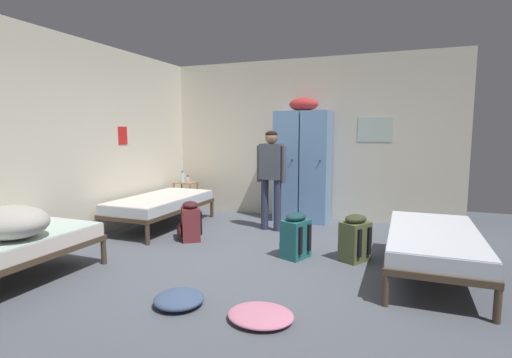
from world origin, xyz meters
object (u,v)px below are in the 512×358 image
at_px(bed_left_rear, 161,203).
at_px(clothes_pile_denim, 179,299).
at_px(lotion_bottle, 188,179).
at_px(backpack_teal, 295,236).
at_px(clothes_pile_pink, 261,315).
at_px(bed_right, 433,241).
at_px(water_bottle, 183,177).
at_px(locker_bank, 303,164).
at_px(bedding_heap, 11,222).
at_px(backpack_maroon, 190,222).
at_px(person_traveler, 271,171).
at_px(shelf_unit, 186,194).
at_px(backpack_olive, 354,239).

relative_size(bed_left_rear, clothes_pile_denim, 4.30).
height_order(bed_left_rear, lotion_bottle, lotion_bottle).
height_order(backpack_teal, clothes_pile_pink, backpack_teal).
bearing_deg(clothes_pile_denim, backpack_teal, 70.04).
bearing_deg(bed_right, water_bottle, 155.35).
distance_m(water_bottle, clothes_pile_denim, 4.15).
bearing_deg(bed_right, locker_bank, 133.53).
bearing_deg(backpack_teal, bedding_heap, -140.85).
xyz_separation_m(water_bottle, backpack_maroon, (1.16, -1.68, -0.40)).
relative_size(person_traveler, water_bottle, 7.30).
height_order(shelf_unit, clothes_pile_pink, shelf_unit).
height_order(locker_bank, bedding_heap, locker_bank).
bearing_deg(shelf_unit, backpack_maroon, -57.00).
bearing_deg(bed_left_rear, locker_bank, 32.33).
height_order(bed_right, backpack_maroon, backpack_maroon).
bearing_deg(backpack_maroon, locker_bank, 56.95).
bearing_deg(shelf_unit, backpack_teal, -35.02).
bearing_deg(bedding_heap, clothes_pile_pink, 5.67).
xyz_separation_m(locker_bank, bed_left_rear, (-1.98, -1.25, -0.59)).
bearing_deg(locker_bank, bed_right, -46.47).
bearing_deg(backpack_maroon, person_traveler, 47.65).
bearing_deg(locker_bank, backpack_teal, -77.90).
distance_m(lotion_bottle, clothes_pile_denim, 4.02).
height_order(shelf_unit, person_traveler, person_traveler).
bearing_deg(person_traveler, backpack_olive, -35.81).
bearing_deg(clothes_pile_pink, backpack_olive, 73.92).
bearing_deg(clothes_pile_denim, water_bottle, 121.40).
bearing_deg(clothes_pile_pink, backpack_teal, 95.91).
bearing_deg(clothes_pile_denim, backpack_maroon, 118.27).
relative_size(shelf_unit, clothes_pile_denim, 1.29).
bearing_deg(backpack_teal, bed_right, -2.50).
distance_m(lotion_bottle, backpack_teal, 3.18).
bearing_deg(clothes_pile_denim, lotion_bottle, 120.01).
relative_size(person_traveler, lotion_bottle, 11.09).
xyz_separation_m(bed_right, backpack_olive, (-0.82, 0.22, -0.12)).
height_order(person_traveler, backpack_teal, person_traveler).
distance_m(person_traveler, water_bottle, 2.17).
distance_m(backpack_olive, backpack_maroon, 2.25).
bearing_deg(bed_left_rear, backpack_olive, -10.23).
xyz_separation_m(bed_left_rear, person_traveler, (1.70, 0.44, 0.54)).
bearing_deg(clothes_pile_pink, bedding_heap, -174.33).
relative_size(locker_bank, clothes_pile_pink, 3.82).
xyz_separation_m(water_bottle, clothes_pile_pink, (2.90, -3.50, -0.62)).
bearing_deg(person_traveler, water_bottle, 160.15).
bearing_deg(person_traveler, bed_right, -28.78).
relative_size(locker_bank, clothes_pile_denim, 4.68).
bearing_deg(person_traveler, bedding_heap, -117.86).
relative_size(bed_right, bedding_heap, 2.57).
bearing_deg(backpack_teal, lotion_bottle, 144.84).
relative_size(backpack_maroon, clothes_pile_denim, 1.24).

